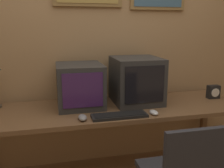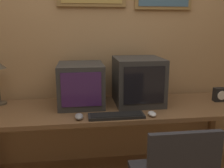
# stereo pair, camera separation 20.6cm
# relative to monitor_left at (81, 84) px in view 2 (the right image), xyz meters

# --- Properties ---
(wall_back) EXTENTS (8.00, 0.08, 2.60)m
(wall_back) POSITION_rel_monitor_left_xyz_m (0.27, 0.31, 0.41)
(wall_back) COLOR tan
(wall_back) RESTS_ON ground_plane
(desk) EXTENTS (2.37, 0.69, 0.71)m
(desk) POSITION_rel_monitor_left_xyz_m (0.27, -0.11, -0.25)
(desk) COLOR brown
(desk) RESTS_ON ground_plane
(monitor_left) EXTENTS (0.40, 0.45, 0.37)m
(monitor_left) POSITION_rel_monitor_left_xyz_m (0.00, 0.00, 0.00)
(monitor_left) COLOR #333333
(monitor_left) RESTS_ON desk
(monitor_right) EXTENTS (0.42, 0.45, 0.42)m
(monitor_right) POSITION_rel_monitor_left_xyz_m (0.52, -0.02, 0.02)
(monitor_right) COLOR #333333
(monitor_right) RESTS_ON desk
(keyboard_main) EXTENTS (0.44, 0.14, 0.03)m
(keyboard_main) POSITION_rel_monitor_left_xyz_m (0.26, -0.37, -0.17)
(keyboard_main) COLOR black
(keyboard_main) RESTS_ON desk
(mouse_near_keyboard) EXTENTS (0.06, 0.11, 0.03)m
(mouse_near_keyboard) POSITION_rel_monitor_left_xyz_m (0.55, -0.37, -0.17)
(mouse_near_keyboard) COLOR silver
(mouse_near_keyboard) RESTS_ON desk
(mouse_far_corner) EXTENTS (0.06, 0.11, 0.04)m
(mouse_far_corner) POSITION_rel_monitor_left_xyz_m (-0.02, -0.36, -0.17)
(mouse_far_corner) COLOR gray
(mouse_far_corner) RESTS_ON desk
(desk_clock) EXTENTS (0.12, 0.07, 0.13)m
(desk_clock) POSITION_rel_monitor_left_xyz_m (1.30, -0.07, -0.12)
(desk_clock) COLOR black
(desk_clock) RESTS_ON desk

